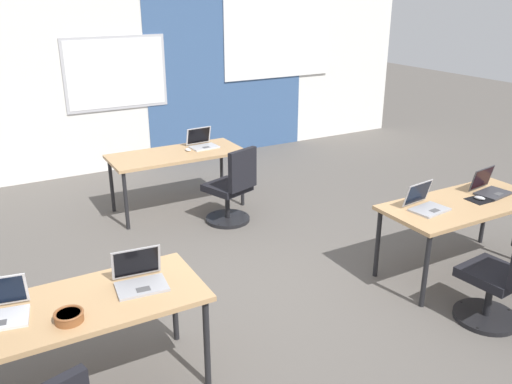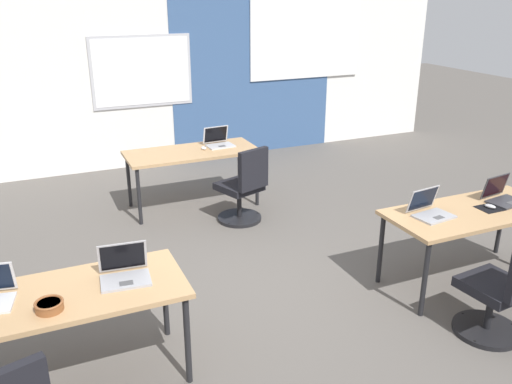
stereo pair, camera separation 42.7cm
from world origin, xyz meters
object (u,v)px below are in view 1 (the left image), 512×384
object	(u,v)px
desk_near_left	(79,312)
mouse_near_right_end	(480,198)
mouse_far_right	(188,150)
laptop_near_left_inner	(140,278)
snack_bowl	(69,316)
chair_near_right_inner	(500,283)
laptop_far_right	(202,143)
chair_far_right	(232,192)
desk_near_right	(463,208)
laptop_near_right_inner	(425,204)
desk_far_center	(177,158)
laptop_near_right_end	(489,188)

from	to	relation	value
desk_near_left	mouse_near_right_end	bearing A→B (deg)	-0.54
mouse_far_right	laptop_near_left_inner	bearing A→B (deg)	-118.23
snack_bowl	mouse_near_right_end	bearing A→B (deg)	2.08
laptop_near_left_inner	mouse_near_right_end	world-z (taller)	laptop_near_left_inner
chair_near_right_inner	laptop_far_right	world-z (taller)	laptop_far_right
chair_far_right	desk_near_right	bearing A→B (deg)	104.29
laptop_near_right_inner	snack_bowl	size ratio (longest dim) A/B	2.06
desk_far_center	snack_bowl	size ratio (longest dim) A/B	9.01
mouse_far_right	laptop_near_right_end	bearing A→B (deg)	-53.96
laptop_far_right	mouse_far_right	bearing A→B (deg)	-163.41
chair_far_right	snack_bowl	bearing A→B (deg)	26.69
desk_near_left	snack_bowl	size ratio (longest dim) A/B	9.01
chair_near_right_inner	laptop_far_right	xyz separation A→B (m)	(-0.96, 3.66, 0.39)
desk_near_left	laptop_near_left_inner	size ratio (longest dim) A/B	4.49
chair_near_right_inner	snack_bowl	world-z (taller)	chair_near_right_inner
chair_near_right_inner	mouse_far_right	xyz separation A→B (m)	(-1.19, 3.57, 0.36)
laptop_far_right	mouse_far_right	size ratio (longest dim) A/B	3.43
chair_near_right_inner	snack_bowl	distance (m)	3.25
mouse_far_right	mouse_near_right_end	bearing A→B (deg)	-58.10
chair_near_right_inner	mouse_near_right_end	bearing A→B (deg)	-134.01
laptop_near_right_inner	laptop_near_right_end	xyz separation A→B (m)	(0.84, -0.01, 0.00)
desk_near_left	laptop_near_right_end	bearing A→B (deg)	0.77
mouse_near_right_end	mouse_far_right	distance (m)	3.34
laptop_far_right	chair_far_right	bearing A→B (deg)	-93.92
desk_near_right	desk_far_center	size ratio (longest dim) A/B	1.00
desk_near_right	laptop_near_right_end	world-z (taller)	laptop_near_right_end
laptop_near_right_end	mouse_far_right	world-z (taller)	laptop_near_right_end
desk_far_center	snack_bowl	bearing A→B (deg)	-121.68
desk_near_right	desk_far_center	bearing A→B (deg)	122.01
desk_far_center	chair_far_right	size ratio (longest dim) A/B	1.74
chair_near_right_inner	laptop_near_right_end	world-z (taller)	laptop_near_right_end
desk_near_left	desk_near_right	world-z (taller)	same
laptop_near_right_inner	chair_near_right_inner	size ratio (longest dim) A/B	0.40
chair_far_right	chair_near_right_inner	bearing A→B (deg)	89.63
chair_near_right_inner	mouse_far_right	distance (m)	3.78
laptop_near_right_end	mouse_far_right	distance (m)	3.40
desk_far_center	laptop_near_right_inner	size ratio (longest dim) A/B	4.39
desk_near_left	chair_near_right_inner	xyz separation A→B (m)	(3.09, -0.77, -0.28)
laptop_near_right_inner	snack_bowl	bearing A→B (deg)	176.76
laptop_near_right_inner	laptop_far_right	world-z (taller)	same
laptop_near_left_inner	mouse_near_right_end	bearing A→B (deg)	4.86
laptop_near_left_inner	laptop_near_right_end	distance (m)	3.49
mouse_far_right	desk_near_right	bearing A→B (deg)	-60.31
snack_bowl	mouse_far_right	bearing A→B (deg)	56.24
desk_near_right	laptop_far_right	world-z (taller)	laptop_far_right
chair_near_right_inner	desk_near_left	bearing A→B (deg)	-19.94
laptop_far_right	snack_bowl	xyz separation A→B (m)	(-2.21, -3.06, -0.01)
laptop_near_right_inner	laptop_far_right	distance (m)	2.98
laptop_near_left_inner	laptop_far_right	bearing A→B (deg)	65.02
chair_far_right	laptop_far_right	bearing A→B (deg)	-108.78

